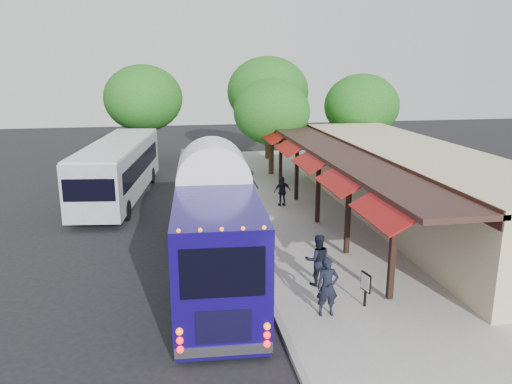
{
  "coord_description": "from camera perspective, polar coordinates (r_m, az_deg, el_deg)",
  "views": [
    {
      "loc": [
        -2.89,
        -17.6,
        7.49
      ],
      "look_at": [
        0.86,
        4.02,
        1.8
      ],
      "focal_mm": 35.0,
      "sensor_mm": 36.0,
      "label": 1
    }
  ],
  "objects": [
    {
      "name": "curb",
      "position": [
        23.02,
        -1.97,
        -4.26
      ],
      "size": [
        0.2,
        40.0,
        0.16
      ],
      "primitive_type": "cube",
      "color": "gray",
      "rests_on": "ground"
    },
    {
      "name": "ped_b",
      "position": [
        17.11,
        7.06,
        -7.7
      ],
      "size": [
        0.91,
        0.73,
        1.8
      ],
      "primitive_type": "imported",
      "rotation": [
        0.0,
        0.0,
        3.08
      ],
      "color": "black",
      "rests_on": "sidewalk"
    },
    {
      "name": "coach_bus",
      "position": [
        18.07,
        -4.81,
        -2.96
      ],
      "size": [
        3.2,
        12.19,
        3.86
      ],
      "rotation": [
        0.0,
        0.0,
        -0.05
      ],
      "color": "#130861",
      "rests_on": "ground"
    },
    {
      "name": "tree_mid",
      "position": [
        39.11,
        1.34,
        11.4
      ],
      "size": [
        6.26,
        6.26,
        8.02
      ],
      "color": "#382314",
      "rests_on": "ground"
    },
    {
      "name": "sidewalk",
      "position": [
        24.16,
        9.76,
        -3.56
      ],
      "size": [
        10.0,
        40.0,
        0.15
      ],
      "primitive_type": "cube",
      "color": "#9E9B93",
      "rests_on": "ground"
    },
    {
      "name": "ped_a",
      "position": [
        15.19,
        8.16,
        -10.67
      ],
      "size": [
        0.69,
        0.47,
        1.82
      ],
      "primitive_type": "imported",
      "rotation": [
        0.0,
        0.0,
        -0.05
      ],
      "color": "black",
      "rests_on": "sidewalk"
    },
    {
      "name": "city_bus",
      "position": [
        29.15,
        -15.41,
        2.72
      ],
      "size": [
        4.1,
        12.23,
        3.22
      ],
      "rotation": [
        0.0,
        0.0,
        -0.13
      ],
      "color": "#94979C",
      "rests_on": "ground"
    },
    {
      "name": "ped_c",
      "position": [
        26.29,
        3.03,
        0.09
      ],
      "size": [
        0.98,
        0.54,
        1.59
      ],
      "primitive_type": "imported",
      "rotation": [
        0.0,
        0.0,
        3.32
      ],
      "color": "black",
      "rests_on": "sidewalk"
    },
    {
      "name": "station_shelter",
      "position": [
        25.01,
        17.27,
        0.83
      ],
      "size": [
        8.15,
        20.0,
        3.6
      ],
      "color": "tan",
      "rests_on": "ground"
    },
    {
      "name": "tree_left",
      "position": [
        33.44,
        1.79,
        9.15
      ],
      "size": [
        5.1,
        5.1,
        6.53
      ],
      "color": "#382314",
      "rests_on": "ground"
    },
    {
      "name": "ground",
      "position": [
        19.34,
        -0.47,
        -8.25
      ],
      "size": [
        90.0,
        90.0,
        0.0
      ],
      "primitive_type": "plane",
      "color": "black",
      "rests_on": "ground"
    },
    {
      "name": "tree_far",
      "position": [
        38.47,
        -12.76,
        10.4
      ],
      "size": [
        5.79,
        5.79,
        7.42
      ],
      "color": "#382314",
      "rests_on": "ground"
    },
    {
      "name": "tree_right",
      "position": [
        36.77,
        11.97,
        9.6
      ],
      "size": [
        5.3,
        5.3,
        6.79
      ],
      "color": "#382314",
      "rests_on": "ground"
    },
    {
      "name": "ped_d",
      "position": [
        27.58,
        -0.8,
        0.89
      ],
      "size": [
        1.09,
        0.65,
        1.67
      ],
      "primitive_type": "imported",
      "rotation": [
        0.0,
        0.0,
        3.12
      ],
      "color": "black",
      "rests_on": "sidewalk"
    },
    {
      "name": "sign_board",
      "position": [
        15.96,
        12.43,
        -10.21
      ],
      "size": [
        0.15,
        0.5,
        1.11
      ],
      "rotation": [
        0.0,
        0.0,
        0.22
      ],
      "color": "black",
      "rests_on": "sidewalk"
    }
  ]
}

